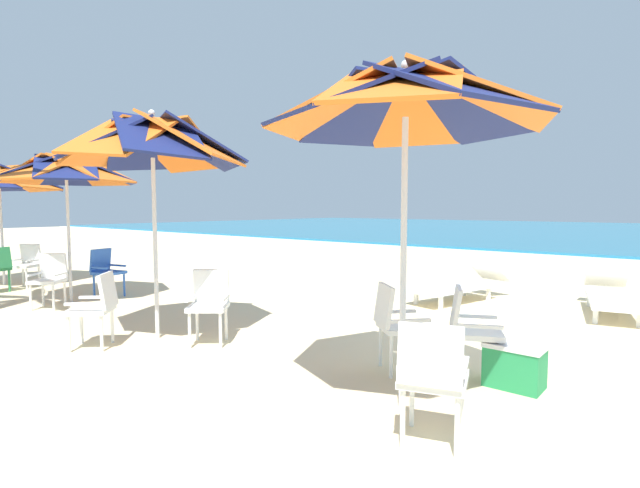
% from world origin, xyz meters
% --- Properties ---
extents(ground_plane, '(80.00, 80.00, 0.00)m').
position_xyz_m(ground_plane, '(0.00, 0.00, 0.00)').
color(ground_plane, beige).
extents(surf_foam, '(80.00, 0.70, 0.01)m').
position_xyz_m(surf_foam, '(0.00, 10.73, 0.01)').
color(surf_foam, white).
rests_on(surf_foam, ground).
extents(beach_umbrella_0, '(2.22, 2.22, 2.74)m').
position_xyz_m(beach_umbrella_0, '(-0.19, -3.00, 2.40)').
color(beach_umbrella_0, silver).
rests_on(beach_umbrella_0, ground).
extents(plastic_chair_0, '(0.56, 0.58, 0.87)m').
position_xyz_m(plastic_chair_0, '(0.28, -3.41, 0.50)').
color(plastic_chair_0, white).
rests_on(plastic_chair_0, ground).
extents(plastic_chair_1, '(0.63, 0.63, 0.87)m').
position_xyz_m(plastic_chair_1, '(-0.66, -2.28, 0.50)').
color(plastic_chair_1, white).
rests_on(plastic_chair_1, ground).
extents(plastic_chair_2, '(0.61, 0.59, 0.87)m').
position_xyz_m(plastic_chair_2, '(-0.03, -2.01, 0.50)').
color(plastic_chair_2, white).
rests_on(plastic_chair_2, ground).
extents(beach_umbrella_1, '(2.29, 2.29, 2.78)m').
position_xyz_m(beach_umbrella_1, '(-3.55, -3.11, 2.37)').
color(beach_umbrella_1, silver).
rests_on(beach_umbrella_1, ground).
extents(plastic_chair_3, '(0.63, 0.63, 0.87)m').
position_xyz_m(plastic_chair_3, '(-3.73, -3.77, 0.50)').
color(plastic_chair_3, white).
rests_on(plastic_chair_3, ground).
extents(plastic_chair_4, '(0.63, 0.63, 0.87)m').
position_xyz_m(plastic_chair_4, '(-2.90, -2.82, 0.50)').
color(plastic_chair_4, white).
rests_on(plastic_chair_4, ground).
extents(beach_umbrella_2, '(2.30, 2.30, 2.56)m').
position_xyz_m(beach_umbrella_2, '(-6.70, -2.81, 2.22)').
color(beach_umbrella_2, silver).
rests_on(beach_umbrella_2, ground).
extents(plastic_chair_5, '(0.63, 0.63, 0.87)m').
position_xyz_m(plastic_chair_5, '(-6.49, -3.21, 0.50)').
color(plastic_chair_5, white).
rests_on(plastic_chair_5, ground).
extents(plastic_chair_6, '(0.56, 0.53, 0.87)m').
position_xyz_m(plastic_chair_6, '(-6.70, -2.19, 0.50)').
color(plastic_chair_6, blue).
rests_on(plastic_chair_6, ground).
extents(plastic_chair_7, '(0.61, 0.63, 0.87)m').
position_xyz_m(plastic_chair_7, '(-8.96, -2.70, 0.50)').
color(plastic_chair_7, white).
rests_on(plastic_chair_7, ground).
extents(sun_lounger_0, '(1.10, 2.23, 0.62)m').
position_xyz_m(sun_lounger_0, '(0.55, 2.04, 0.28)').
color(sun_lounger_0, white).
rests_on(sun_lounger_0, ground).
extents(sun_lounger_1, '(1.12, 2.23, 0.62)m').
position_xyz_m(sun_lounger_1, '(-1.62, 1.53, 0.28)').
color(sun_lounger_1, white).
rests_on(sun_lounger_1, ground).
extents(cooler_box, '(0.50, 0.34, 0.40)m').
position_xyz_m(cooler_box, '(0.38, -1.97, 0.20)').
color(cooler_box, '#238C4C').
rests_on(cooler_box, ground).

